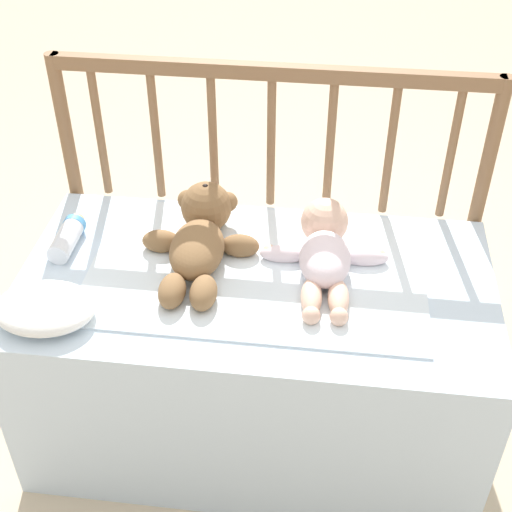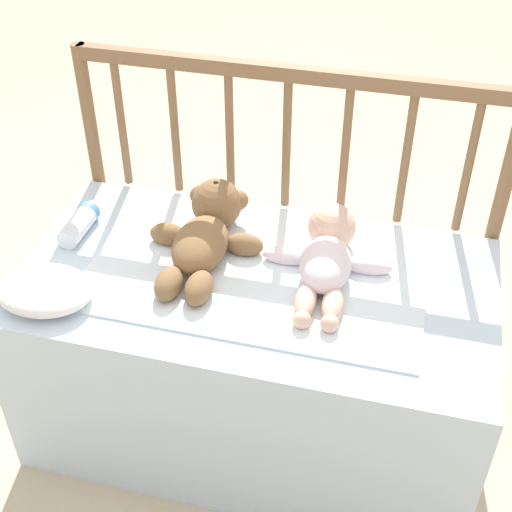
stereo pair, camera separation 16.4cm
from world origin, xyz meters
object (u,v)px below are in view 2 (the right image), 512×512
object	(u,v)px
baby_bottle	(81,222)
teddy_bear	(206,231)
small_pillow	(45,290)
baby	(327,257)

from	to	relation	value
baby_bottle	teddy_bear	bearing A→B (deg)	1.62
baby_bottle	small_pillow	world-z (taller)	small_pillow
teddy_bear	baby_bottle	bearing A→B (deg)	-178.38
baby_bottle	small_pillow	bearing A→B (deg)	-81.93
small_pillow	baby	bearing A→B (deg)	23.43
teddy_bear	baby	bearing A→B (deg)	-3.11
teddy_bear	baby_bottle	xyz separation A→B (m)	(-0.33, -0.01, -0.02)
teddy_bear	small_pillow	size ratio (longest dim) A/B	1.81
baby	teddy_bear	bearing A→B (deg)	176.89
baby	small_pillow	world-z (taller)	baby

